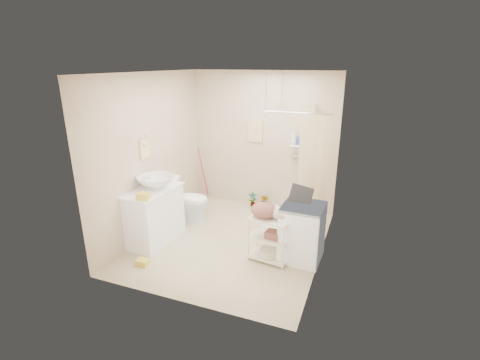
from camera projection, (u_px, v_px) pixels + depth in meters
The scene contains 23 objects.
floor at pixel (232, 241), 5.60m from camera, with size 3.20×3.20×0.00m, color #C4B793.
ceiling at pixel (230, 72), 4.76m from camera, with size 2.80×3.20×0.04m, color silver.
wall_back at pixel (263, 142), 6.60m from camera, with size 2.80×0.04×2.60m, color beige.
wall_front at pixel (175, 202), 3.77m from camera, with size 2.80×0.04×2.60m, color beige.
wall_left at pixel (152, 155), 5.66m from camera, with size 0.04×3.20×2.60m, color beige.
wall_right at pixel (326, 174), 4.71m from camera, with size 0.04×3.20×2.60m, color beige.
vanity at pixel (154, 215), 5.49m from camera, with size 0.56×0.99×0.88m, color white.
sink at pixel (156, 182), 5.37m from camera, with size 0.57×0.57×0.20m, color silver.
counter_basket at pixel (144, 196), 4.94m from camera, with size 0.18×0.14×0.10m, color gold.
floor_basket at pixel (142, 261), 4.92m from camera, with size 0.23×0.18×0.13m, color yellow.
toilet at pixel (187, 200), 6.22m from camera, with size 0.44×0.78×0.79m, color white.
mop at pixel (202, 174), 7.12m from camera, with size 0.11×0.11×1.11m, color #BA2535, non-canonical shape.
potted_plant_a at pixel (252, 200), 6.87m from camera, with size 0.16×0.11×0.31m, color brown.
potted_plant_b at pixel (264, 201), 6.79m from camera, with size 0.16×0.13×0.30m, color brown.
hanging_towel at pixel (255, 131), 6.57m from camera, with size 0.28×0.03×0.42m, color beige.
towel_ring at pixel (144, 148), 5.42m from camera, with size 0.04×0.22×0.34m, color #F1E58A, non-canonical shape.
tp_holder at pixel (158, 188), 5.87m from camera, with size 0.08×0.12×0.14m, color white, non-canonical shape.
shower at pixel (301, 167), 5.90m from camera, with size 1.10×1.10×2.10m, color silver, non-canonical shape.
shampoo_bottle_a at pixel (294, 137), 6.26m from camera, with size 0.10×0.10×0.27m, color silver.
shampoo_bottle_b at pixel (299, 140), 6.25m from camera, with size 0.07×0.08×0.16m, color #384BAB.
washing_machine at pixel (302, 232), 4.98m from camera, with size 0.57×0.59×0.84m, color white.
laundry_rack at pixel (270, 235), 4.96m from camera, with size 0.57×0.34×0.79m, color #EEE6CF, non-canonical shape.
ironing_board at pixel (293, 222), 4.99m from camera, with size 0.32×0.09×1.12m, color black, non-canonical shape.
Camera 1 is at (1.91, -4.61, 2.74)m, focal length 26.00 mm.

